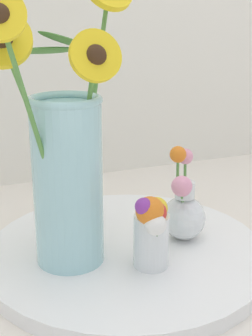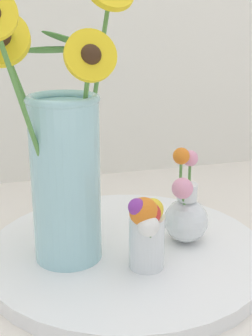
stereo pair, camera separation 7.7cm
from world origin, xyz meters
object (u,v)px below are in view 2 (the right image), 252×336
at_px(vase_small_center, 147,229).
at_px(vase_bulb_right, 186,211).
at_px(serving_tray, 126,252).
at_px(mason_jar_sunflowers, 64,160).

height_order(vase_small_center, vase_bulb_right, vase_bulb_right).
xyz_separation_m(serving_tray, mason_jar_sunflowers, (-0.10, -0.01, 0.18)).
bearing_deg(vase_bulb_right, mason_jar_sunflowers, -179.96).
bearing_deg(vase_small_center, serving_tray, 96.33).
relative_size(serving_tray, vase_small_center, 3.82).
xyz_separation_m(mason_jar_sunflowers, vase_bulb_right, (0.21, 0.00, -0.11)).
bearing_deg(mason_jar_sunflowers, vase_bulb_right, 0.04).
xyz_separation_m(vase_small_center, vase_bulb_right, (0.10, 0.08, -0.01)).
bearing_deg(vase_bulb_right, serving_tray, 175.52).
bearing_deg(vase_bulb_right, vase_small_center, -141.96).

